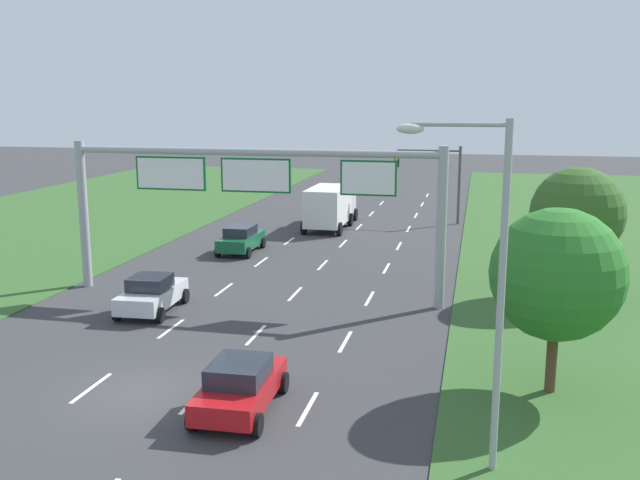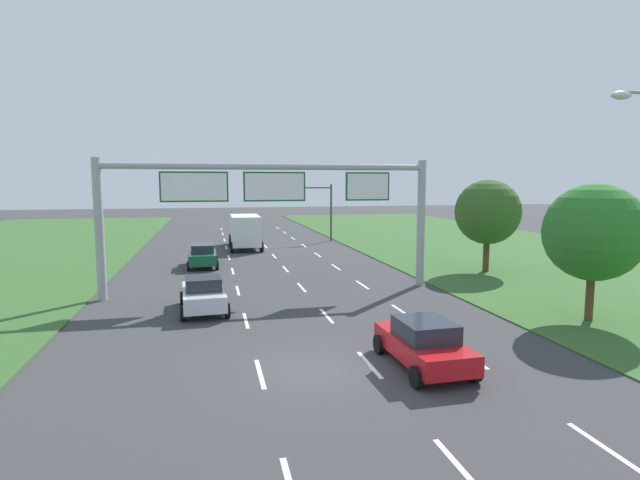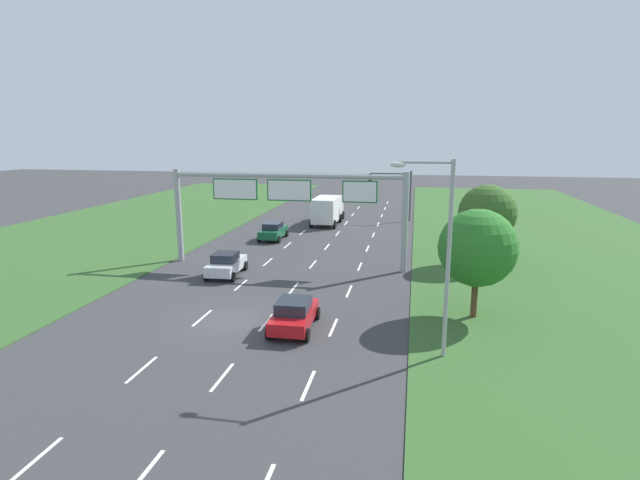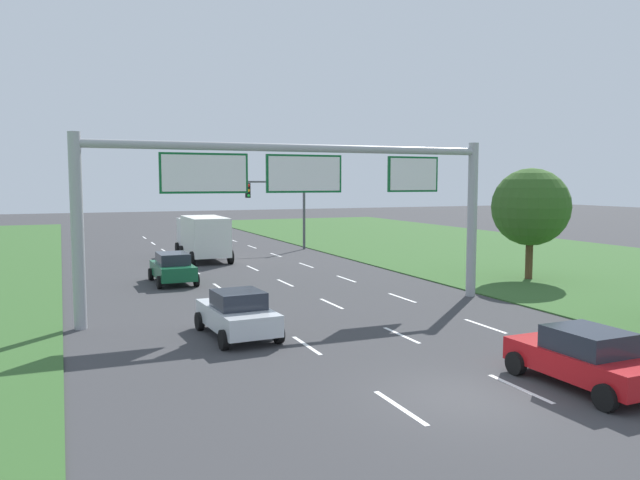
# 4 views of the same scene
# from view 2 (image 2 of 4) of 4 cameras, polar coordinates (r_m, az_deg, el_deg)

# --- Properties ---
(ground_plane) EXTENTS (200.00, 200.00, 0.00)m
(ground_plane) POSITION_cam_2_polar(r_m,az_deg,el_deg) (16.12, -0.46, -14.53)
(ground_plane) COLOR #38383A
(grass_verge_right) EXTENTS (24.00, 120.00, 0.06)m
(grass_verge_right) POSITION_cam_2_polar(r_m,az_deg,el_deg) (35.01, 31.41, -3.84)
(grass_verge_right) COLOR #335B28
(grass_verge_right) RESTS_ON ground_plane
(lane_dashes_inner_left) EXTENTS (0.14, 68.40, 0.01)m
(lane_dashes_inner_left) POSITION_cam_2_polar(r_m,az_deg,el_deg) (30.29, -9.69, -4.50)
(lane_dashes_inner_left) COLOR white
(lane_dashes_inner_left) RESTS_ON ground_plane
(lane_dashes_inner_right) EXTENTS (0.14, 68.40, 0.01)m
(lane_dashes_inner_right) POSITION_cam_2_polar(r_m,az_deg,el_deg) (30.65, -3.13, -4.29)
(lane_dashes_inner_right) COLOR white
(lane_dashes_inner_right) RESTS_ON ground_plane
(lane_dashes_slip) EXTENTS (0.14, 68.40, 0.01)m
(lane_dashes_slip) POSITION_cam_2_polar(r_m,az_deg,el_deg) (31.40, 3.20, -4.02)
(lane_dashes_slip) COLOR white
(lane_dashes_slip) RESTS_ON ground_plane
(car_near_red) EXTENTS (2.26, 4.11, 1.59)m
(car_near_red) POSITION_cam_2_polar(r_m,az_deg,el_deg) (23.24, -13.17, -6.03)
(car_near_red) COLOR silver
(car_near_red) RESTS_ON ground_plane
(car_lead_silver) EXTENTS (2.07, 4.07, 1.59)m
(car_lead_silver) POSITION_cam_2_polar(r_m,az_deg,el_deg) (35.23, -13.25, -1.70)
(car_lead_silver) COLOR #145633
(car_lead_silver) RESTS_ON ground_plane
(car_mid_lane) EXTENTS (2.15, 4.12, 1.53)m
(car_mid_lane) POSITION_cam_2_polar(r_m,az_deg,el_deg) (16.38, 11.77, -11.45)
(car_mid_lane) COLOR red
(car_mid_lane) RESTS_ON ground_plane
(box_truck) EXTENTS (2.75, 7.36, 2.94)m
(box_truck) POSITION_cam_2_polar(r_m,az_deg,el_deg) (44.42, -8.62, 1.16)
(box_truck) COLOR silver
(box_truck) RESTS_ON ground_plane
(sign_gantry) EXTENTS (17.24, 0.44, 7.00)m
(sign_gantry) POSITION_cam_2_polar(r_m,az_deg,el_deg) (26.10, -5.59, 4.72)
(sign_gantry) COLOR #9EA0A5
(sign_gantry) RESTS_ON ground_plane
(traffic_light_mast) EXTENTS (4.76, 0.49, 5.60)m
(traffic_light_mast) POSITION_cam_2_polar(r_m,az_deg,el_deg) (48.52, -0.95, 4.36)
(traffic_light_mast) COLOR #47494F
(traffic_light_mast) RESTS_ON ground_plane
(roadside_tree_near) EXTENTS (4.02, 4.02, 5.78)m
(roadside_tree_near) POSITION_cam_2_polar(r_m,az_deg,el_deg) (23.37, 28.82, 0.77)
(roadside_tree_near) COLOR #513823
(roadside_tree_near) RESTS_ON ground_plane
(roadside_tree_mid) EXTENTS (4.13, 4.13, 5.98)m
(roadside_tree_mid) POSITION_cam_2_polar(r_m,az_deg,el_deg) (33.58, 18.62, 3.04)
(roadside_tree_mid) COLOR #513823
(roadside_tree_mid) RESTS_ON ground_plane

